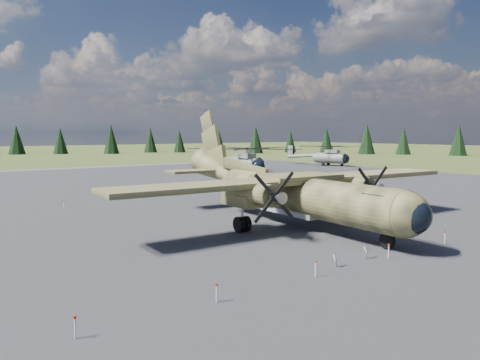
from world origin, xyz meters
TOP-DOWN VIEW (x-y plane):
  - ground at (0.00, 0.00)m, footprint 500.00×500.00m
  - apron at (0.00, 10.00)m, footprint 120.00×120.00m
  - transport_plane at (4.26, -2.32)m, footprint 30.75×27.91m
  - helicopter_near at (25.64, 31.80)m, footprint 20.21×23.13m
  - helicopter_mid at (32.83, 41.07)m, footprint 19.87×21.29m
  - helicopter_far at (56.56, 41.39)m, footprint 21.68×22.32m
  - info_placard_left at (-1.80, -12.91)m, footprint 0.48×0.25m
  - info_placard_right at (0.91, -12.80)m, footprint 0.52×0.30m
  - barrier_fence at (-0.46, -0.08)m, footprint 33.12×29.62m
  - treeline at (-3.59, -0.15)m, footprint 285.12×292.08m

SIDE VIEW (x-z plane):
  - ground at x=0.00m, z-range 0.00..0.00m
  - apron at x=0.00m, z-range -0.02..0.02m
  - info_placard_left at x=-1.80m, z-range 0.12..0.84m
  - barrier_fence at x=-0.46m, z-range 0.08..0.93m
  - info_placard_right at x=0.91m, z-range 0.13..0.89m
  - transport_plane at x=4.26m, z-range -2.16..7.98m
  - helicopter_mid at x=32.83m, z-range 0.90..5.20m
  - helicopter_far at x=56.56m, z-range 0.93..5.36m
  - helicopter_near at x=25.64m, z-range 1.02..5.90m
  - treeline at x=-3.59m, z-range -0.60..10.39m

